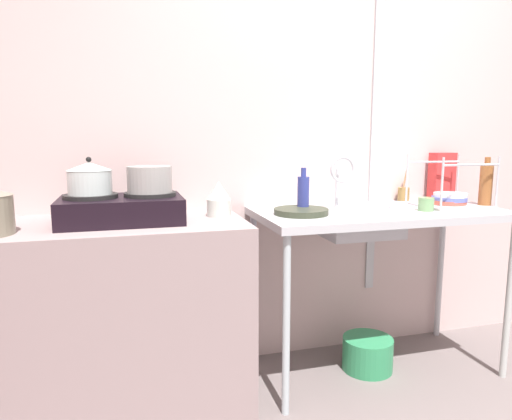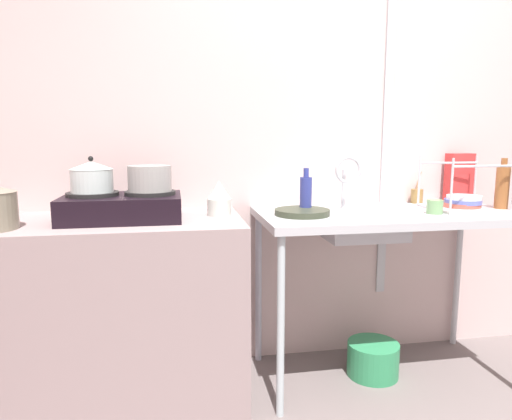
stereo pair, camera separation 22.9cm
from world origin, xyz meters
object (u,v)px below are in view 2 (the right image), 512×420
(pot_on_left_burner, at_px, (92,177))
(cup_by_rack, at_px, (435,207))
(stove, at_px, (122,206))
(utensil_jar, at_px, (417,196))
(frying_pan, at_px, (302,212))
(dish_rack, at_px, (463,202))
(cereal_box, at_px, (459,178))
(bucket_on_floor, at_px, (373,359))
(bottle_by_sink, at_px, (306,194))
(faucet, at_px, (347,174))
(pot_on_right_burner, at_px, (150,178))
(sink_basin, at_px, (361,226))
(small_bowl_on_drainboard, at_px, (406,208))
(bottle_by_rack, at_px, (502,188))
(percolator, at_px, (219,199))

(pot_on_left_burner, bearing_deg, cup_by_rack, -3.30)
(stove, relative_size, utensil_jar, 2.90)
(frying_pan, relative_size, dish_rack, 0.75)
(cereal_box, bearing_deg, bucket_on_floor, -163.16)
(dish_rack, xyz_separation_m, bottle_by_sink, (-0.87, 0.03, 0.06))
(faucet, bearing_deg, pot_on_right_burner, -174.29)
(pot_on_left_burner, bearing_deg, cereal_box, 7.33)
(sink_basin, distance_m, small_bowl_on_drainboard, 0.28)
(stove, height_order, pot_on_left_burner, pot_on_left_burner)
(cup_by_rack, bearing_deg, pot_on_left_burner, 176.70)
(stove, height_order, bottle_by_rack, bottle_by_rack)
(stove, bearing_deg, bottle_by_sink, 2.82)
(faucet, relative_size, frying_pan, 1.04)
(small_bowl_on_drainboard, relative_size, utensil_jar, 0.55)
(cereal_box, bearing_deg, utensil_jar, 172.99)
(sink_basin, bearing_deg, dish_rack, 5.17)
(pot_on_left_burner, distance_m, percolator, 0.61)
(utensil_jar, bearing_deg, sink_basin, -147.17)
(utensil_jar, bearing_deg, bucket_on_floor, -143.14)
(sink_basin, relative_size, cup_by_rack, 4.84)
(pot_on_right_burner, height_order, bottle_by_rack, bottle_by_rack)
(bottle_by_sink, bearing_deg, pot_on_right_burner, -176.70)
(percolator, height_order, bottle_by_sink, bottle_by_sink)
(bottle_by_sink, bearing_deg, bucket_on_floor, -7.31)
(small_bowl_on_drainboard, bearing_deg, pot_on_right_burner, -179.70)
(bottle_by_sink, bearing_deg, bottle_by_rack, -6.38)
(percolator, relative_size, small_bowl_on_drainboard, 1.68)
(faucet, height_order, cereal_box, cereal_box)
(pot_on_right_burner, distance_m, percolator, 0.35)
(cup_by_rack, height_order, utensil_jar, utensil_jar)
(stove, height_order, cereal_box, cereal_box)
(pot_on_right_burner, height_order, faucet, faucet)
(cup_by_rack, bearing_deg, sink_basin, 170.91)
(percolator, height_order, cereal_box, cereal_box)
(small_bowl_on_drainboard, bearing_deg, pot_on_left_burner, -179.75)
(stove, relative_size, frying_pan, 1.96)
(pot_on_left_burner, relative_size, pot_on_right_burner, 0.95)
(cereal_box, bearing_deg, frying_pan, -171.09)
(pot_on_left_burner, bearing_deg, percolator, 3.98)
(stove, distance_m, sink_basin, 1.19)
(faucet, distance_m, small_bowl_on_drainboard, 0.36)
(pot_on_right_burner, height_order, cereal_box, cereal_box)
(faucet, xyz_separation_m, bottle_by_rack, (0.79, -0.17, -0.07))
(cup_by_rack, bearing_deg, utensil_jar, 74.23)
(sink_basin, distance_m, faucet, 0.29)
(bottle_by_sink, relative_size, utensil_jar, 1.23)
(pot_on_right_burner, relative_size, faucet, 0.71)
(faucet, distance_m, frying_pan, 0.36)
(stove, bearing_deg, faucet, 5.07)
(bottle_by_sink, relative_size, cereal_box, 0.79)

